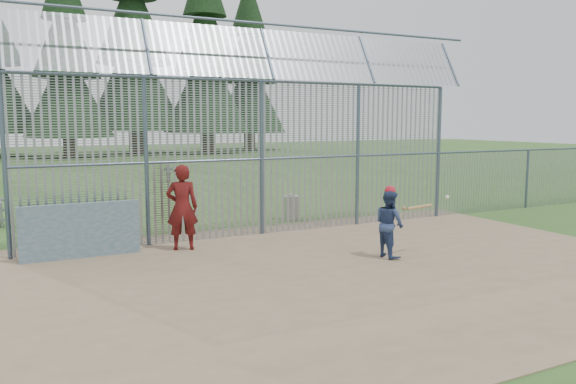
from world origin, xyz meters
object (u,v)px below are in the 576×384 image
batter (389,224)px  trash_can (291,207)px  dugout_wall (81,231)px  onlooker (182,207)px

batter → trash_can: (0.26, 5.18, -0.38)m
dugout_wall → batter: size_ratio=1.69×
onlooker → trash_can: bearing=-133.1°
onlooker → trash_can: 4.79m
dugout_wall → batter: batter is taller
batter → onlooker: (-3.82, 2.75, 0.25)m
onlooker → trash_can: (4.08, 2.43, -0.63)m
dugout_wall → trash_can: size_ratio=3.05×
dugout_wall → batter: (6.01, -3.00, 0.14)m
onlooker → trash_can: size_ratio=2.42×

